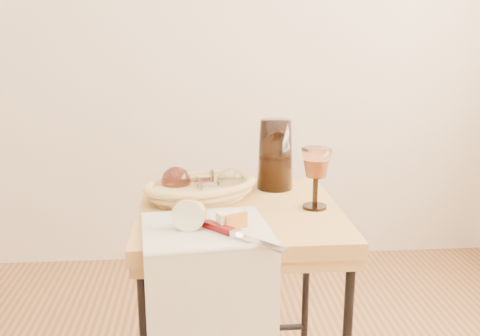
{
  "coord_description": "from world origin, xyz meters",
  "views": [
    {
      "loc": [
        0.22,
        -0.87,
        1.18
      ],
      "look_at": [
        0.33,
        0.5,
        0.83
      ],
      "focal_mm": 40.06,
      "sensor_mm": 36.0,
      "label": 1
    }
  ],
  "objects_px": {
    "side_table": "(239,323)",
    "apple_half": "(189,213)",
    "pitcher": "(275,154)",
    "table_knife": "(239,234)",
    "goblet_lying_b": "(216,183)",
    "wine_goblet": "(316,178)",
    "tea_towel": "(206,228)",
    "goblet_lying_a": "(192,180)",
    "bread_basket": "(201,190)"
  },
  "relations": [
    {
      "from": "side_table",
      "to": "apple_half",
      "type": "height_order",
      "value": "apple_half"
    },
    {
      "from": "pitcher",
      "to": "table_knife",
      "type": "xyz_separation_m",
      "value": [
        -0.14,
        -0.42,
        -0.09
      ]
    },
    {
      "from": "goblet_lying_b",
      "to": "table_knife",
      "type": "distance_m",
      "value": 0.31
    },
    {
      "from": "side_table",
      "to": "wine_goblet",
      "type": "xyz_separation_m",
      "value": [
        0.21,
        -0.01,
        0.44
      ]
    },
    {
      "from": "side_table",
      "to": "goblet_lying_b",
      "type": "xyz_separation_m",
      "value": [
        -0.06,
        0.08,
        0.4
      ]
    },
    {
      "from": "tea_towel",
      "to": "goblet_lying_a",
      "type": "distance_m",
      "value": 0.27
    },
    {
      "from": "bread_basket",
      "to": "goblet_lying_b",
      "type": "relative_size",
      "value": 2.36
    },
    {
      "from": "goblet_lying_b",
      "to": "table_knife",
      "type": "relative_size",
      "value": 0.53
    },
    {
      "from": "bread_basket",
      "to": "pitcher",
      "type": "distance_m",
      "value": 0.26
    },
    {
      "from": "side_table",
      "to": "apple_half",
      "type": "xyz_separation_m",
      "value": [
        -0.13,
        -0.16,
        0.4
      ]
    },
    {
      "from": "side_table",
      "to": "bread_basket",
      "type": "bearing_deg",
      "value": 138.3
    },
    {
      "from": "bread_basket",
      "to": "goblet_lying_b",
      "type": "height_order",
      "value": "goblet_lying_b"
    },
    {
      "from": "side_table",
      "to": "apple_half",
      "type": "distance_m",
      "value": 0.45
    },
    {
      "from": "table_knife",
      "to": "apple_half",
      "type": "bearing_deg",
      "value": -164.58
    },
    {
      "from": "tea_towel",
      "to": "bread_basket",
      "type": "distance_m",
      "value": 0.25
    },
    {
      "from": "tea_towel",
      "to": "table_knife",
      "type": "relative_size",
      "value": 1.27
    },
    {
      "from": "goblet_lying_b",
      "to": "bread_basket",
      "type": "bearing_deg",
      "value": 133.27
    },
    {
      "from": "side_table",
      "to": "apple_half",
      "type": "bearing_deg",
      "value": -130.3
    },
    {
      "from": "side_table",
      "to": "table_knife",
      "type": "bearing_deg",
      "value": -94.8
    },
    {
      "from": "wine_goblet",
      "to": "tea_towel",
      "type": "bearing_deg",
      "value": -155.21
    },
    {
      "from": "tea_towel",
      "to": "goblet_lying_a",
      "type": "bearing_deg",
      "value": 91.29
    },
    {
      "from": "bread_basket",
      "to": "pitcher",
      "type": "xyz_separation_m",
      "value": [
        0.23,
        0.09,
        0.08
      ]
    },
    {
      "from": "wine_goblet",
      "to": "apple_half",
      "type": "xyz_separation_m",
      "value": [
        -0.34,
        -0.14,
        -0.04
      ]
    },
    {
      "from": "bread_basket",
      "to": "pitcher",
      "type": "height_order",
      "value": "pitcher"
    },
    {
      "from": "wine_goblet",
      "to": "table_knife",
      "type": "distance_m",
      "value": 0.32
    },
    {
      "from": "goblet_lying_a",
      "to": "goblet_lying_b",
      "type": "bearing_deg",
      "value": 149.69
    },
    {
      "from": "goblet_lying_b",
      "to": "wine_goblet",
      "type": "height_order",
      "value": "wine_goblet"
    },
    {
      "from": "bread_basket",
      "to": "apple_half",
      "type": "distance_m",
      "value": 0.25
    },
    {
      "from": "tea_towel",
      "to": "wine_goblet",
      "type": "xyz_separation_m",
      "value": [
        0.3,
        0.14,
        0.08
      ]
    },
    {
      "from": "bread_basket",
      "to": "pitcher",
      "type": "bearing_deg",
      "value": -1.35
    },
    {
      "from": "tea_towel",
      "to": "bread_basket",
      "type": "bearing_deg",
      "value": 85.6
    },
    {
      "from": "bread_basket",
      "to": "goblet_lying_a",
      "type": "height_order",
      "value": "goblet_lying_a"
    },
    {
      "from": "table_knife",
      "to": "wine_goblet",
      "type": "bearing_deg",
      "value": 90.3
    },
    {
      "from": "goblet_lying_a",
      "to": "wine_goblet",
      "type": "distance_m",
      "value": 0.36
    },
    {
      "from": "tea_towel",
      "to": "apple_half",
      "type": "xyz_separation_m",
      "value": [
        -0.04,
        -0.0,
        0.04
      ]
    },
    {
      "from": "goblet_lying_a",
      "to": "table_knife",
      "type": "height_order",
      "value": "goblet_lying_a"
    },
    {
      "from": "bread_basket",
      "to": "goblet_lying_a",
      "type": "xyz_separation_m",
      "value": [
        -0.03,
        0.01,
        0.03
      ]
    },
    {
      "from": "tea_towel",
      "to": "goblet_lying_b",
      "type": "xyz_separation_m",
      "value": [
        0.04,
        0.23,
        0.05
      ]
    },
    {
      "from": "bread_basket",
      "to": "wine_goblet",
      "type": "relative_size",
      "value": 1.77
    },
    {
      "from": "goblet_lying_b",
      "to": "pitcher",
      "type": "height_order",
      "value": "pitcher"
    },
    {
      "from": "goblet_lying_a",
      "to": "pitcher",
      "type": "distance_m",
      "value": 0.27
    },
    {
      "from": "goblet_lying_a",
      "to": "goblet_lying_b",
      "type": "relative_size",
      "value": 1.06
    },
    {
      "from": "tea_towel",
      "to": "wine_goblet",
      "type": "bearing_deg",
      "value": 18.46
    },
    {
      "from": "bread_basket",
      "to": "goblet_lying_a",
      "type": "bearing_deg",
      "value": 129.69
    },
    {
      "from": "table_knife",
      "to": "goblet_lying_b",
      "type": "bearing_deg",
      "value": 144.45
    },
    {
      "from": "table_knife",
      "to": "tea_towel",
      "type": "bearing_deg",
      "value": -177.48
    },
    {
      "from": "bread_basket",
      "to": "table_knife",
      "type": "distance_m",
      "value": 0.33
    },
    {
      "from": "side_table",
      "to": "pitcher",
      "type": "height_order",
      "value": "pitcher"
    },
    {
      "from": "tea_towel",
      "to": "pitcher",
      "type": "relative_size",
      "value": 1.21
    },
    {
      "from": "bread_basket",
      "to": "side_table",
      "type": "bearing_deg",
      "value": -65.45
    }
  ]
}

